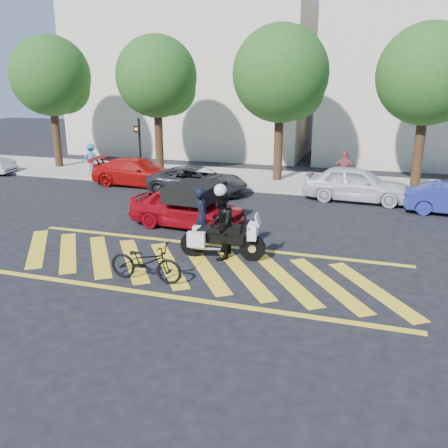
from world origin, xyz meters
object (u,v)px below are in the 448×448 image
(police_motorcycle, at_px, (221,238))
(red_convertible, at_px, (188,207))
(officer_bike, at_px, (202,217))
(officer_moto, at_px, (220,225))
(parked_mid_left, at_px, (198,181))
(bicycle, at_px, (146,262))
(parked_left, at_px, (138,172))
(parked_mid_right, at_px, (356,184))

(police_motorcycle, relative_size, red_convertible, 0.61)
(officer_bike, xyz_separation_m, officer_moto, (0.86, -0.80, 0.08))
(red_convertible, height_order, parked_mid_left, red_convertible)
(bicycle, relative_size, red_convertible, 0.48)
(officer_moto, bearing_deg, red_convertible, -147.38)
(bicycle, height_order, police_motorcycle, police_motorcycle)
(parked_mid_left, bearing_deg, parked_left, 75.37)
(parked_left, bearing_deg, red_convertible, -139.27)
(police_motorcycle, xyz_separation_m, red_convertible, (-2.08, 2.58, 0.10))
(officer_bike, relative_size, parked_left, 0.41)
(red_convertible, xyz_separation_m, parked_mid_right, (5.40, 5.70, 0.05))
(parked_left, relative_size, parked_mid_right, 1.04)
(parked_left, relative_size, parked_mid_left, 1.02)
(parked_mid_left, xyz_separation_m, parked_mid_right, (6.86, 0.88, 0.13))
(officer_moto, relative_size, parked_left, 0.44)
(parked_left, bearing_deg, officer_bike, -140.83)
(officer_bike, bearing_deg, red_convertible, 4.09)
(officer_bike, xyz_separation_m, parked_mid_left, (-2.66, 6.60, -0.30))
(bicycle, height_order, parked_left, parked_left)
(bicycle, height_order, officer_moto, officer_moto)
(bicycle, bearing_deg, police_motorcycle, -31.25)
(officer_bike, relative_size, red_convertible, 0.45)
(bicycle, xyz_separation_m, parked_left, (-5.72, 10.42, 0.14))
(red_convertible, bearing_deg, parked_mid_left, 21.75)
(bicycle, bearing_deg, officer_moto, -30.88)
(bicycle, height_order, red_convertible, red_convertible)
(bicycle, xyz_separation_m, red_convertible, (-0.76, 4.72, 0.18))
(police_motorcycle, height_order, red_convertible, red_convertible)
(officer_bike, height_order, police_motorcycle, officer_bike)
(officer_moto, height_order, parked_left, officer_moto)
(police_motorcycle, height_order, parked_mid_left, parked_mid_left)
(police_motorcycle, height_order, parked_mid_right, parked_mid_right)
(officer_moto, xyz_separation_m, parked_left, (-7.02, 8.27, -0.34))
(parked_left, xyz_separation_m, parked_mid_right, (10.36, 0.00, 0.09))
(police_motorcycle, height_order, parked_left, parked_left)
(bicycle, xyz_separation_m, police_motorcycle, (1.32, 2.14, 0.08))
(police_motorcycle, relative_size, parked_mid_left, 0.56)
(red_convertible, bearing_deg, bicycle, -165.95)
(officer_moto, distance_m, parked_left, 10.85)
(officer_bike, distance_m, red_convertible, 2.16)
(officer_bike, xyz_separation_m, parked_left, (-6.16, 7.48, -0.26))
(officer_moto, distance_m, red_convertible, 3.31)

